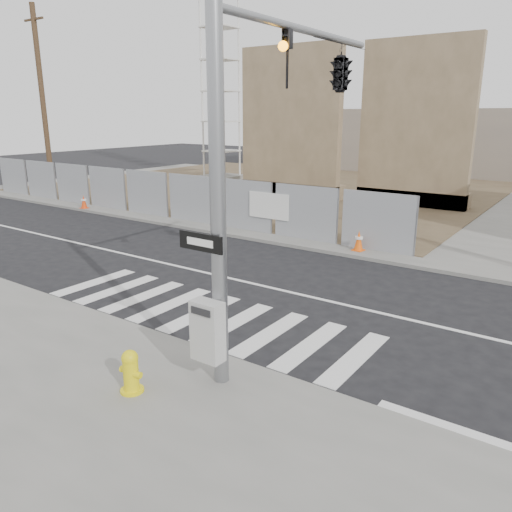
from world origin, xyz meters
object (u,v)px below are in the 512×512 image
Objects in this scene: traffic_cone_a at (84,202)px; traffic_cone_d at (359,241)px; crane_tower at (220,45)px; fire_hydrant at (131,371)px; traffic_cone_c at (204,215)px; traffic_cone_b at (154,206)px; signal_pole at (306,106)px.

traffic_cone_d is at bearing 1.64° from traffic_cone_a.
fire_hydrant is (16.50, -22.96, -8.53)m from crane_tower.
crane_tower is 29.42× the size of traffic_cone_c.
traffic_cone_a is at bearing -178.36° from traffic_cone_d.
traffic_cone_c is at bearing -0.99° from traffic_cone_b.
traffic_cone_b is at bearing 120.54° from fire_hydrant.
traffic_cone_c is 0.88× the size of traffic_cone_d.
crane_tower is 27.87× the size of traffic_cone_a.
crane_tower is 29.54m from fire_hydrant.
signal_pole reaches higher than traffic_cone_d.
traffic_cone_b is 1.14× the size of traffic_cone_c.
traffic_cone_d reaches higher than traffic_cone_a.
traffic_cone_d is at bearing -4.78° from traffic_cone_c.
traffic_cone_d is at bearing -3.66° from traffic_cone_b.
traffic_cone_a is at bearing 158.60° from signal_pole.
crane_tower is 25.78× the size of traffic_cone_b.
traffic_cone_b is at bearing 176.34° from traffic_cone_d.
traffic_cone_c is at bearing 8.48° from traffic_cone_a.
traffic_cone_a is 3.96m from traffic_cone_b.
traffic_cone_c is (-8.05, 11.22, -0.07)m from fire_hydrant.
traffic_cone_a is 0.93× the size of traffic_cone_d.
traffic_cone_a is 0.92× the size of traffic_cone_b.
crane_tower reaches higher than traffic_cone_c.
traffic_cone_d is (10.59, -0.68, -0.00)m from traffic_cone_b.
traffic_cone_b is at bearing 179.01° from traffic_cone_c.
fire_hydrant is at bearing -34.19° from traffic_cone_a.
traffic_cone_a is 1.06× the size of traffic_cone_c.
traffic_cone_a is (-15.99, 6.27, -4.34)m from signal_pole.
crane_tower is 23.97× the size of fire_hydrant.
signal_pole is 9.94× the size of traffic_cone_b.
fire_hydrant is at bearing -104.24° from signal_pole.
traffic_cone_c is at bearing 111.41° from fire_hydrant.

